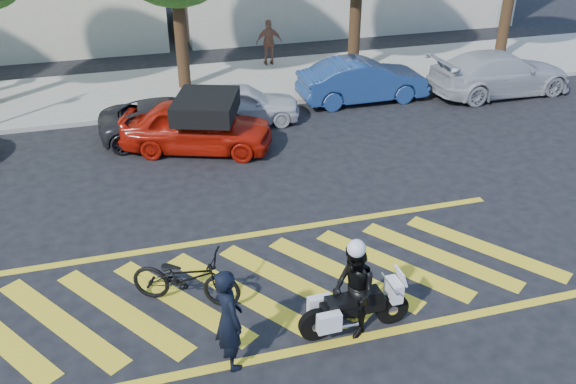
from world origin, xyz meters
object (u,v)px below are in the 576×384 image
object	(u,v)px
parked_mid_left	(173,120)
parked_mid_right	(240,104)
parked_far_right	(500,73)
officer_moto	(354,291)
bicycle	(186,278)
parked_right	(363,81)
officer_bike	(229,319)
police_motorcycle	(353,308)
red_convertible	(197,126)

from	to	relation	value
parked_mid_left	parked_mid_right	size ratio (longest dim) A/B	1.14
parked_mid_left	parked_far_right	xyz separation A→B (m)	(11.60, 0.74, 0.16)
officer_moto	parked_mid_left	bearing A→B (deg)	-169.12
bicycle	parked_right	size ratio (longest dim) A/B	0.48
officer_moto	parked_right	size ratio (longest dim) A/B	0.40
officer_bike	parked_far_right	xyz separation A→B (m)	(11.79, 10.38, -0.19)
police_motorcycle	parked_right	world-z (taller)	parked_right
officer_bike	bicycle	size ratio (longest dim) A/B	0.89
parked_mid_left	parked_mid_right	bearing A→B (deg)	-71.01
bicycle	parked_mid_right	world-z (taller)	parked_mid_right
parked_right	parked_far_right	xyz separation A→B (m)	(4.95, -0.66, 0.02)
police_motorcycle	parked_right	bearing A→B (deg)	65.74
red_convertible	officer_moto	bearing A→B (deg)	-150.18
police_motorcycle	officer_moto	bearing A→B (deg)	175.54
bicycle	parked_mid_left	bearing A→B (deg)	21.47
parked_mid_left	parked_far_right	bearing A→B (deg)	-83.37
parked_far_right	parked_mid_left	bearing A→B (deg)	92.00
bicycle	parked_mid_right	distance (m)	8.93
red_convertible	parked_far_right	world-z (taller)	parked_far_right
bicycle	parked_right	xyz separation A→B (m)	(7.33, 9.23, 0.17)
red_convertible	bicycle	bearing A→B (deg)	-170.47
parked_mid_left	parked_right	size ratio (longest dim) A/B	0.96
red_convertible	parked_mid_right	world-z (taller)	red_convertible
red_convertible	parked_mid_left	distance (m)	1.19
police_motorcycle	parked_far_right	distance (m)	13.97
officer_bike	police_motorcycle	world-z (taller)	officer_bike
officer_moto	red_convertible	xyz separation A→B (m)	(-1.46, 8.42, -0.16)
bicycle	parked_far_right	bearing A→B (deg)	-28.70
officer_bike	bicycle	world-z (taller)	officer_bike
officer_bike	bicycle	bearing A→B (deg)	2.36
police_motorcycle	officer_bike	bearing A→B (deg)	-176.70
red_convertible	parked_right	distance (m)	6.55
red_convertible	parked_right	world-z (taller)	red_convertible
officer_moto	parked_mid_right	world-z (taller)	officer_moto
police_motorcycle	parked_mid_left	distance (m)	9.68
red_convertible	parked_mid_right	distance (m)	2.33
officer_moto	parked_right	xyz separation A→B (m)	(4.61, 10.86, -0.16)
police_motorcycle	parked_mid_right	xyz separation A→B (m)	(0.15, 10.09, 0.14)
officer_bike	officer_moto	size ratio (longest dim) A/B	1.06
police_motorcycle	officer_moto	size ratio (longest dim) A/B	1.17
parked_mid_right	officer_bike	bearing A→B (deg)	173.16
bicycle	officer_moto	size ratio (longest dim) A/B	1.19
parked_mid_left	police_motorcycle	bearing A→B (deg)	-164.77
officer_bike	parked_mid_right	xyz separation A→B (m)	(2.39, 10.27, -0.31)
parked_far_right	red_convertible	bearing A→B (deg)	97.51
officer_moto	parked_mid_right	size ratio (longest dim) A/B	0.48
bicycle	police_motorcycle	world-z (taller)	bicycle
officer_moto	parked_far_right	xyz separation A→B (m)	(9.56, 10.20, -0.14)
parked_far_right	police_motorcycle	bearing A→B (deg)	135.25
red_convertible	parked_mid_right	size ratio (longest dim) A/B	1.15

